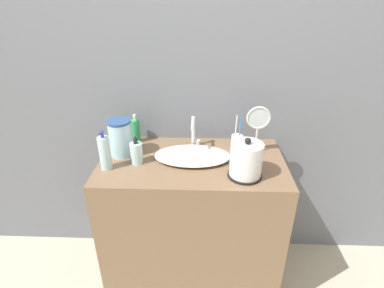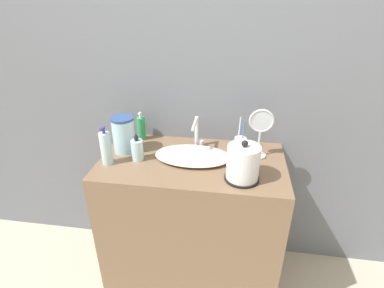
{
  "view_description": "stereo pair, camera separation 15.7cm",
  "coord_description": "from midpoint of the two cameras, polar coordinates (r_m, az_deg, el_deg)",
  "views": [
    {
      "loc": [
        0.05,
        -1.14,
        1.71
      ],
      "look_at": [
        -0.0,
        0.28,
        0.98
      ],
      "focal_mm": 28.0,
      "sensor_mm": 36.0,
      "label": 1
    },
    {
      "loc": [
        0.21,
        -1.13,
        1.71
      ],
      "look_at": [
        -0.0,
        0.28,
        0.98
      ],
      "focal_mm": 28.0,
      "sensor_mm": 36.0,
      "label": 2
    }
  ],
  "objects": [
    {
      "name": "faucet",
      "position": [
        1.72,
        -2.37,
        2.44
      ],
      "size": [
        0.06,
        0.17,
        0.19
      ],
      "color": "silver",
      "rests_on": "vanity_counter"
    },
    {
      "name": "vanity_counter",
      "position": [
        1.9,
        -2.41,
        -14.66
      ],
      "size": [
        1.01,
        0.55,
        0.88
      ],
      "color": "brown",
      "rests_on": "ground_plane"
    },
    {
      "name": "lotion_bottle",
      "position": [
        1.61,
        -18.99,
        -1.68
      ],
      "size": [
        0.06,
        0.06,
        0.22
      ],
      "color": "silver",
      "rests_on": "vanity_counter"
    },
    {
      "name": "shampoo_bottle",
      "position": [
        1.86,
        -13.05,
        2.44
      ],
      "size": [
        0.05,
        0.05,
        0.18
      ],
      "color": "#2D9956",
      "rests_on": "vanity_counter"
    },
    {
      "name": "wall_back",
      "position": [
        1.76,
        -2.23,
        13.74
      ],
      "size": [
        6.0,
        0.04,
        2.6
      ],
      "color": "slate",
      "rests_on": "ground_plane"
    },
    {
      "name": "water_pitcher",
      "position": [
        1.71,
        -16.05,
        1.07
      ],
      "size": [
        0.13,
        0.13,
        0.21
      ],
      "color": "#B2DBEA",
      "rests_on": "vanity_counter"
    },
    {
      "name": "mouthwash_bottle",
      "position": [
        1.63,
        -13.27,
        -1.65
      ],
      "size": [
        0.06,
        0.06,
        0.16
      ],
      "color": "silver",
      "rests_on": "vanity_counter"
    },
    {
      "name": "toothbrush_cup",
      "position": [
        1.76,
        6.04,
        0.45
      ],
      "size": [
        0.07,
        0.07,
        0.2
      ],
      "color": "silver",
      "rests_on": "vanity_counter"
    },
    {
      "name": "sink_basin",
      "position": [
        1.65,
        -2.81,
        -2.27
      ],
      "size": [
        0.42,
        0.25,
        0.04
      ],
      "color": "white",
      "rests_on": "vanity_counter"
    },
    {
      "name": "electric_kettle",
      "position": [
        1.48,
        7.25,
        -3.37
      ],
      "size": [
        0.17,
        0.17,
        0.21
      ],
      "color": "black",
      "rests_on": "vanity_counter"
    },
    {
      "name": "vanity_mirror",
      "position": [
        1.67,
        9.77,
        3.12
      ],
      "size": [
        0.13,
        0.09,
        0.28
      ],
      "color": "silver",
      "rests_on": "vanity_counter"
    }
  ]
}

